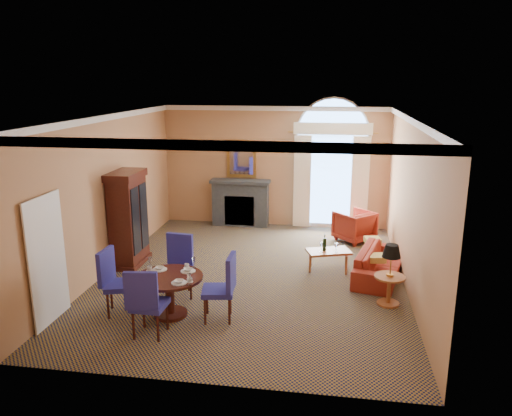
% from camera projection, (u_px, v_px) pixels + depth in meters
% --- Properties ---
extents(ground, '(7.50, 7.50, 0.00)m').
position_uv_depth(ground, '(252.00, 276.00, 10.14)').
color(ground, '#13183D').
rests_on(ground, ground).
extents(room_envelope, '(6.04, 7.52, 3.45)m').
position_uv_depth(room_envelope, '(256.00, 149.00, 10.15)').
color(room_envelope, tan).
rests_on(room_envelope, ground).
extents(armoire, '(0.58, 1.03, 2.02)m').
position_uv_depth(armoire, '(128.00, 220.00, 10.59)').
color(armoire, black).
rests_on(armoire, ground).
extents(dining_table, '(1.13, 1.13, 0.91)m').
position_uv_depth(dining_table, '(170.00, 286.00, 8.33)').
color(dining_table, black).
rests_on(dining_table, ground).
extents(dining_chair_north, '(0.66, 0.66, 1.14)m').
position_uv_depth(dining_chair_north, '(179.00, 261.00, 9.16)').
color(dining_chair_north, navy).
rests_on(dining_chair_north, ground).
extents(dining_chair_south, '(0.55, 0.56, 1.14)m').
position_uv_depth(dining_chair_south, '(146.00, 299.00, 7.57)').
color(dining_chair_south, navy).
rests_on(dining_chair_south, ground).
extents(dining_chair_east, '(0.58, 0.58, 1.14)m').
position_uv_depth(dining_chair_east, '(224.00, 283.00, 8.15)').
color(dining_chair_east, navy).
rests_on(dining_chair_east, ground).
extents(dining_chair_west, '(0.63, 0.63, 1.14)m').
position_uv_depth(dining_chair_west, '(114.00, 277.00, 8.40)').
color(dining_chair_west, navy).
rests_on(dining_chair_west, ground).
extents(sofa, '(1.23, 2.10, 0.58)m').
position_uv_depth(sofa, '(380.00, 263.00, 10.04)').
color(sofa, '#9D2B1C').
rests_on(sofa, ground).
extents(armchair, '(1.16, 1.16, 0.75)m').
position_uv_depth(armchair, '(354.00, 226.00, 12.26)').
color(armchair, '#9D2B1C').
rests_on(armchair, ground).
extents(coffee_table, '(0.99, 0.74, 0.79)m').
position_uv_depth(coffee_table, '(328.00, 252.00, 10.32)').
color(coffee_table, '#A85D32').
rests_on(coffee_table, ground).
extents(side_table, '(0.54, 0.54, 1.09)m').
position_uv_depth(side_table, '(390.00, 267.00, 8.70)').
color(side_table, '#A85D32').
rests_on(side_table, ground).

